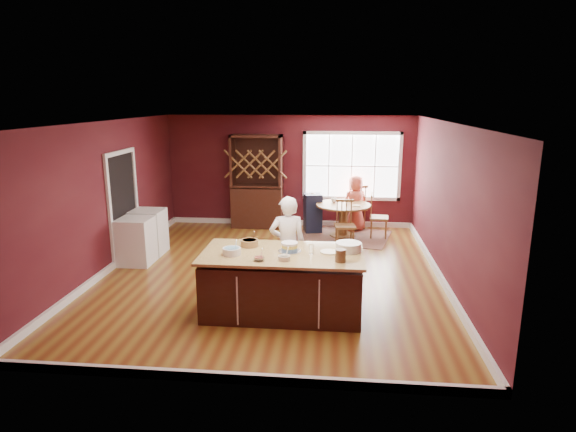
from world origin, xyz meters
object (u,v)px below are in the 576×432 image
object	(u,v)px
layer_cake	(290,247)
chair_east	(379,216)
seated_woman	(355,203)
chair_south	(345,224)
toddler	(311,198)
hutch	(257,182)
kitchen_island	(283,284)
dining_table	(343,213)
baker	(288,245)
high_chair	(313,212)
chair_north	(355,206)
washer	(136,241)
dryer	(149,232)

from	to	relation	value
layer_cake	chair_east	xyz separation A→B (m)	(1.65, 4.07, -0.48)
seated_woman	chair_east	bearing A→B (deg)	108.54
layer_cake	chair_south	distance (m)	3.41
toddler	hutch	bearing A→B (deg)	167.42
layer_cake	chair_east	world-z (taller)	layer_cake
kitchen_island	hutch	bearing A→B (deg)	103.46
dining_table	seated_woman	size ratio (longest dim) A/B	0.93
chair_south	baker	bearing A→B (deg)	-117.24
chair_south	high_chair	distance (m)	1.36
seated_woman	high_chair	xyz separation A→B (m)	(-1.00, -0.23, -0.19)
chair_south	seated_woman	world-z (taller)	seated_woman
baker	high_chair	distance (m)	3.74
chair_east	chair_north	distance (m)	0.90
layer_cake	high_chair	world-z (taller)	layer_cake
chair_east	seated_woman	distance (m)	0.78
chair_south	washer	size ratio (longest dim) A/B	1.14
layer_cake	seated_woman	world-z (taller)	seated_woman
chair_south	hutch	world-z (taller)	hutch
chair_south	dining_table	bearing A→B (deg)	85.16
baker	chair_south	world-z (taller)	baker
toddler	layer_cake	bearing A→B (deg)	-91.17
kitchen_island	high_chair	world-z (taller)	high_chair
kitchen_island	high_chair	xyz separation A→B (m)	(0.23, 4.46, 0.04)
dining_table	chair_east	bearing A→B (deg)	-1.50
hutch	toddler	bearing A→B (deg)	-12.58
kitchen_island	toddler	xyz separation A→B (m)	(0.19, 4.50, 0.37)
dining_table	chair_north	world-z (taller)	chair_north
seated_woman	kitchen_island	bearing A→B (deg)	50.81
baker	high_chair	size ratio (longest dim) A/B	1.68
kitchen_island	chair_east	bearing A→B (deg)	67.07
toddler	dryer	xyz separation A→B (m)	(-3.20, -2.00, -0.36)
high_chair	washer	xyz separation A→B (m)	(-3.24, -2.60, -0.03)
washer	chair_north	bearing A→B (deg)	35.37
dining_table	chair_north	bearing A→B (deg)	67.86
chair_south	toddler	world-z (taller)	chair_south
hutch	layer_cake	bearing A→B (deg)	-75.26
chair_south	seated_woman	xyz separation A→B (m)	(0.26, 1.37, 0.16)
baker	seated_woman	xyz separation A→B (m)	(1.23, 3.95, -0.14)
dining_table	chair_north	size ratio (longest dim) A/B	1.13
seated_woman	hutch	size ratio (longest dim) A/B	0.59
layer_cake	seated_woman	distance (m)	4.78
hutch	washer	bearing A→B (deg)	-122.34
dining_table	chair_north	xyz separation A→B (m)	(0.29, 0.72, 0.02)
baker	chair_east	size ratio (longest dim) A/B	1.58
seated_woman	high_chair	world-z (taller)	seated_woman
kitchen_island	layer_cake	world-z (taller)	layer_cake
kitchen_island	dining_table	distance (m)	4.26
dining_table	washer	bearing A→B (deg)	-149.88
seated_woman	hutch	bearing A→B (deg)	-27.24
layer_cake	chair_east	distance (m)	4.42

